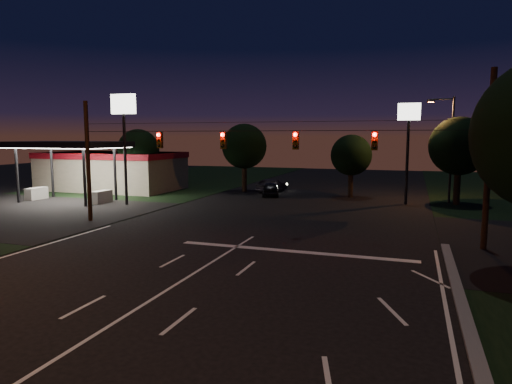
% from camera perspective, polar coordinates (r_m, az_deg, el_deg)
% --- Properties ---
extents(ground, '(140.00, 140.00, 0.00)m').
position_cam_1_polar(ground, '(14.31, -20.25, -16.89)').
color(ground, black).
rests_on(ground, ground).
extents(cross_street_left, '(20.00, 16.00, 0.02)m').
position_cam_1_polar(cross_street_left, '(38.99, -28.22, -2.25)').
color(cross_street_left, black).
rests_on(cross_street_left, ground).
extents(stop_bar, '(12.00, 0.50, 0.01)m').
position_cam_1_polar(stop_bar, '(22.93, 4.66, -7.39)').
color(stop_bar, silver).
rests_on(stop_bar, ground).
extents(utility_pole_right, '(0.30, 0.30, 9.00)m').
position_cam_1_polar(utility_pole_right, '(25.91, 26.53, -6.45)').
color(utility_pole_right, black).
rests_on(utility_pole_right, ground).
extents(utility_pole_left, '(0.28, 0.28, 8.00)m').
position_cam_1_polar(utility_pole_left, '(32.83, -19.96, -3.43)').
color(utility_pole_left, black).
rests_on(utility_pole_left, ground).
extents(signal_span, '(24.00, 0.40, 1.56)m').
position_cam_1_polar(signal_span, '(26.39, 0.31, 6.58)').
color(signal_span, black).
rests_on(signal_span, ground).
extents(gas_station, '(14.20, 16.10, 5.25)m').
position_cam_1_polar(gas_station, '(50.64, -17.84, 2.89)').
color(gas_station, gray).
rests_on(gas_station, ground).
extents(pole_sign_left_near, '(2.20, 0.30, 9.10)m').
position_cam_1_polar(pole_sign_left_near, '(39.15, -16.20, 8.59)').
color(pole_sign_left_near, black).
rests_on(pole_sign_left_near, ground).
extents(pole_sign_right, '(1.80, 0.30, 8.40)m').
position_cam_1_polar(pole_sign_right, '(40.04, 18.52, 7.40)').
color(pole_sign_right, black).
rests_on(pole_sign_right, ground).
extents(street_light_right_far, '(2.20, 0.35, 9.00)m').
position_cam_1_polar(street_light_right_far, '(42.12, 22.92, 5.82)').
color(street_light_right_far, black).
rests_on(street_light_right_far, ground).
extents(tree_far_a, '(4.20, 4.20, 6.42)m').
position_cam_1_polar(tree_far_a, '(48.10, -14.40, 5.05)').
color(tree_far_a, black).
rests_on(tree_far_a, ground).
extents(tree_far_b, '(4.60, 4.60, 6.98)m').
position_cam_1_polar(tree_far_b, '(47.13, -1.41, 5.66)').
color(tree_far_b, black).
rests_on(tree_far_b, ground).
extents(tree_far_c, '(3.80, 3.80, 5.86)m').
position_cam_1_polar(tree_far_c, '(43.51, 11.85, 4.47)').
color(tree_far_c, black).
rests_on(tree_far_c, ground).
extents(tree_far_d, '(4.80, 4.80, 7.30)m').
position_cam_1_polar(tree_far_d, '(41.32, 24.06, 5.17)').
color(tree_far_d, black).
rests_on(tree_far_d, ground).
extents(car_oncoming_a, '(2.63, 4.20, 1.33)m').
position_cam_1_polar(car_oncoming_a, '(43.84, 1.82, 0.39)').
color(car_oncoming_a, black).
rests_on(car_oncoming_a, ground).
extents(car_oncoming_b, '(2.36, 4.16, 1.30)m').
position_cam_1_polar(car_oncoming_b, '(46.74, 1.99, 0.78)').
color(car_oncoming_b, black).
rests_on(car_oncoming_b, ground).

